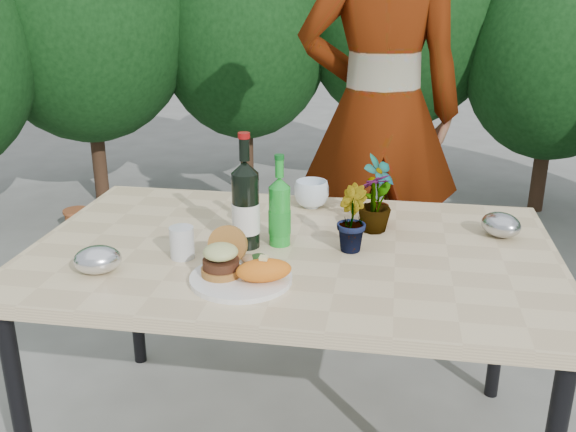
% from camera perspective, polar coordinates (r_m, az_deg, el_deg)
% --- Properties ---
extents(patio_table, '(1.60, 1.00, 0.75)m').
position_cam_1_polar(patio_table, '(2.00, 0.38, -4.27)').
color(patio_table, beige).
rests_on(patio_table, ground).
extents(shrub_hedge, '(6.80, 5.05, 2.22)m').
position_cam_1_polar(shrub_hedge, '(3.66, 6.32, 14.61)').
color(shrub_hedge, '#382316').
rests_on(shrub_hedge, ground).
extents(dinner_plate, '(0.28, 0.28, 0.01)m').
position_cam_1_polar(dinner_plate, '(1.76, -4.20, -5.55)').
color(dinner_plate, white).
rests_on(dinner_plate, patio_table).
extents(burger_stack, '(0.11, 0.16, 0.11)m').
position_cam_1_polar(burger_stack, '(1.76, -5.84, -3.59)').
color(burger_stack, '#B7722D').
rests_on(burger_stack, dinner_plate).
extents(sweet_potato, '(0.17, 0.12, 0.06)m').
position_cam_1_polar(sweet_potato, '(1.71, -2.16, -4.85)').
color(sweet_potato, orange).
rests_on(sweet_potato, dinner_plate).
extents(grilled_veg, '(0.08, 0.05, 0.03)m').
position_cam_1_polar(grilled_veg, '(1.83, -3.00, -3.78)').
color(grilled_veg, olive).
rests_on(grilled_veg, dinner_plate).
extents(wine_bottle, '(0.09, 0.09, 0.36)m').
position_cam_1_polar(wine_bottle, '(1.94, -3.79, 0.90)').
color(wine_bottle, black).
rests_on(wine_bottle, patio_table).
extents(sparkling_water, '(0.07, 0.07, 0.29)m').
position_cam_1_polar(sparkling_water, '(1.96, -0.75, 0.32)').
color(sparkling_water, green).
rests_on(sparkling_water, patio_table).
extents(plastic_cup, '(0.07, 0.07, 0.09)m').
position_cam_1_polar(plastic_cup, '(1.91, -9.41, -2.34)').
color(plastic_cup, silver).
rests_on(plastic_cup, patio_table).
extents(seedling_left, '(0.14, 0.15, 0.24)m').
position_cam_1_polar(seedling_left, '(2.14, 8.01, 2.26)').
color(seedling_left, '#22511B').
rests_on(seedling_left, patio_table).
extents(seedling_mid, '(0.12, 0.13, 0.20)m').
position_cam_1_polar(seedling_mid, '(1.93, 5.58, -0.22)').
color(seedling_mid, '#29571E').
rests_on(seedling_mid, patio_table).
extents(seedling_right, '(0.15, 0.15, 0.20)m').
position_cam_1_polar(seedling_right, '(2.09, 7.70, 1.22)').
color(seedling_right, '#2D5D1F').
rests_on(seedling_right, patio_table).
extents(blue_bowl, '(0.16, 0.16, 0.10)m').
position_cam_1_polar(blue_bowl, '(2.31, 2.10, 1.97)').
color(blue_bowl, white).
rests_on(blue_bowl, patio_table).
extents(foil_packet_left, '(0.16, 0.15, 0.08)m').
position_cam_1_polar(foil_packet_left, '(1.87, -16.57, -3.73)').
color(foil_packet_left, silver).
rests_on(foil_packet_left, patio_table).
extents(foil_packet_right, '(0.17, 0.17, 0.08)m').
position_cam_1_polar(foil_packet_right, '(2.15, 18.40, -0.75)').
color(foil_packet_right, '#ADB0B4').
rests_on(foil_packet_right, patio_table).
extents(person, '(0.76, 0.54, 1.97)m').
position_cam_1_polar(person, '(2.83, 8.17, 9.09)').
color(person, '#8E5E47').
rests_on(person, ground).
extents(terracotta_pot, '(0.17, 0.17, 0.14)m').
position_cam_1_polar(terracotta_pot, '(4.36, -18.22, -0.30)').
color(terracotta_pot, '#A3512A').
rests_on(terracotta_pot, ground).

